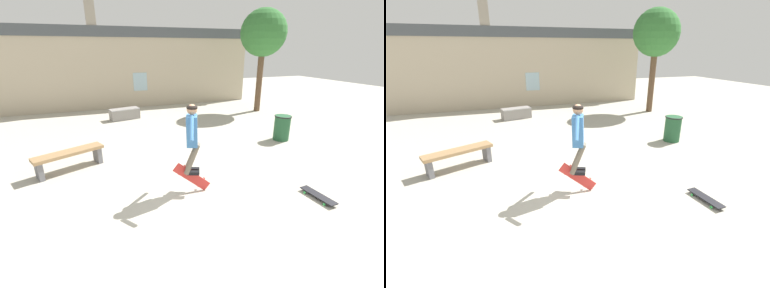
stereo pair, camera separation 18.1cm
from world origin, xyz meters
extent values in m
plane|color=#B2AD9E|center=(0.00, 0.00, 0.00)|extent=(40.00, 40.00, 0.00)
cube|color=#B7A88E|center=(0.00, 9.81, 1.72)|extent=(12.89, 0.40, 3.43)
cube|color=#474C51|center=(0.00, 9.81, 3.67)|extent=(13.54, 0.52, 0.48)
cube|color=gray|center=(-1.68, 9.81, 4.61)|extent=(0.44, 0.44, 1.39)
cube|color=#99B7C6|center=(0.36, 9.60, 1.31)|extent=(0.70, 0.02, 0.90)
cylinder|color=brown|center=(5.59, 6.71, 1.40)|extent=(0.28, 0.28, 2.81)
sphere|color=#337033|center=(5.59, 6.71, 3.59)|extent=(2.08, 2.08, 2.08)
cube|color=#99754C|center=(-2.63, 2.60, 0.48)|extent=(1.69, 1.05, 0.08)
cube|color=slate|center=(-3.29, 2.31, 0.22)|extent=(0.25, 0.35, 0.44)
cube|color=slate|center=(-1.98, 2.90, 0.22)|extent=(0.25, 0.35, 0.44)
cube|color=gray|center=(-0.77, 7.30, 0.23)|extent=(1.32, 0.76, 0.47)
cube|color=#B7B7BC|center=(-0.72, 7.05, 0.46)|extent=(1.22, 0.29, 0.02)
cylinder|color=#235633|center=(3.91, 2.71, 0.42)|extent=(0.52, 0.52, 0.84)
torus|color=black|center=(3.91, 2.71, 0.82)|extent=(0.56, 0.56, 0.04)
cube|color=teal|center=(-0.07, 0.62, 1.37)|extent=(0.34, 0.40, 0.63)
sphere|color=#A37556|center=(-0.07, 0.62, 1.80)|extent=(0.27, 0.27, 0.21)
ellipsoid|color=black|center=(-0.07, 0.62, 1.84)|extent=(0.29, 0.29, 0.12)
cylinder|color=#6B6051|center=(-0.04, 0.70, 0.77)|extent=(0.34, 0.29, 0.68)
cube|color=black|center=(-0.02, 0.68, 0.46)|extent=(0.28, 0.19, 0.07)
cylinder|color=#6B6051|center=(-0.11, 0.54, 0.77)|extent=(0.38, 0.16, 0.68)
cube|color=black|center=(-0.08, 0.53, 0.46)|extent=(0.28, 0.19, 0.07)
cylinder|color=teal|center=(0.06, 0.96, 1.53)|extent=(0.23, 0.42, 0.42)
cylinder|color=teal|center=(-0.21, 0.27, 1.53)|extent=(0.23, 0.42, 0.42)
cube|color=red|center=(-0.09, 0.59, 0.33)|extent=(0.81, 0.19, 0.70)
cylinder|color=#DB3D33|center=(0.20, 0.58, 0.26)|extent=(0.06, 0.06, 0.05)
cylinder|color=#DB3D33|center=(0.06, 0.60, 0.08)|extent=(0.06, 0.06, 0.05)
cylinder|color=#DB3D33|center=(-0.22, 0.67, 0.59)|extent=(0.06, 0.06, 0.05)
cylinder|color=#DB3D33|center=(-0.36, 0.69, 0.40)|extent=(0.06, 0.06, 0.05)
cube|color=black|center=(2.27, -0.60, 0.07)|extent=(0.27, 0.80, 0.02)
cylinder|color=green|center=(2.40, -0.83, 0.03)|extent=(0.02, 0.06, 0.05)
cylinder|color=green|center=(2.18, -0.85, 0.03)|extent=(0.02, 0.06, 0.05)
cylinder|color=green|center=(2.36, -0.34, 0.03)|extent=(0.02, 0.06, 0.05)
cylinder|color=green|center=(2.14, -0.36, 0.03)|extent=(0.02, 0.06, 0.05)
camera|label=1|loc=(-1.77, -4.02, 2.93)|focal=24.00mm
camera|label=2|loc=(-1.60, -4.08, 2.93)|focal=24.00mm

